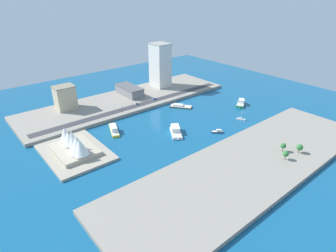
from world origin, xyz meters
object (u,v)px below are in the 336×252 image
Objects in this scene: ferry_white_commuter at (176,131)px; warehouse_low_gray at (129,90)px; hotel_broad_white at (160,65)px; sedan_silver at (137,104)px; sailboat_small_white at (241,119)px; traffic_light_waterfront at (122,108)px; ferry_green_doubledeck at (241,103)px; hatchback_blue at (155,99)px; barge_flat_brown at (180,106)px; patrol_launch_navy at (218,132)px; ferry_yellow_fast at (114,129)px; office_block_beige at (65,97)px; opera_landmark at (74,144)px.

warehouse_low_gray reaches higher than ferry_white_commuter.
sedan_silver is (-34.17, 59.43, -25.88)m from hotel_broad_white.
sedan_silver is at bearing 33.42° from sailboat_small_white.
traffic_light_waterfront is (84.18, 83.47, 6.67)m from sailboat_small_white.
hatchback_blue is at bearing 45.28° from ferry_green_doubledeck.
hatchback_blue reaches higher than barge_flat_brown.
ferry_white_commuter is 37.88m from patrol_launch_navy.
hatchback_blue is at bearing 21.79° from sailboat_small_white.
ferry_yellow_fast is 130.05m from hotel_broad_white.
warehouse_low_gray reaches higher than ferry_yellow_fast.
warehouse_low_gray reaches higher than ferry_green_doubledeck.
ferry_white_commuter is 0.94× the size of office_block_beige.
barge_flat_brown is at bearing -123.99° from office_block_beige.
hotel_broad_white reaches higher than ferry_green_doubledeck.
opera_landmark is (43.82, 151.24, 8.26)m from sailboat_small_white.
hotel_broad_white is 8.23× the size of traffic_light_waterfront.
ferry_yellow_fast is 45.62m from opera_landmark.
patrol_launch_navy reaches higher than barge_flat_brown.
hotel_broad_white reaches higher than hatchback_blue.
warehouse_low_gray is at bearing -40.40° from traffic_light_waterfront.
patrol_launch_navy is at bearing 95.47° from sailboat_small_white.
sailboat_small_white is 38.11m from patrol_launch_navy.
ferry_yellow_fast is 58.66m from sedan_silver.
ferry_yellow_fast is at bearing 46.37° from ferry_white_commuter.
ferry_white_commuter is 128.90m from hotel_broad_white.
ferry_yellow_fast is 5.74× the size of hatchback_blue.
ferry_white_commuter is at bearing -166.55° from traffic_light_waterfront.
ferry_green_doubledeck is 0.90× the size of ferry_white_commuter.
ferry_yellow_fast is (-4.58, 84.56, 0.96)m from barge_flat_brown.
ferry_green_doubledeck is at bearing -68.23° from patrol_launch_navy.
ferry_white_commuter is 4.71× the size of sedan_silver.
hatchback_blue is at bearing -0.75° from patrol_launch_navy.
barge_flat_brown is 0.86× the size of ferry_yellow_fast.
traffic_light_waterfront is at bearing 139.60° from warehouse_low_gray.
sailboat_small_white reaches higher than ferry_green_doubledeck.
ferry_yellow_fast is (33.84, 140.07, -0.23)m from ferry_green_doubledeck.
ferry_green_doubledeck reaches higher than sedan_silver.
sailboat_small_white is 1.03× the size of patrol_launch_navy.
ferry_green_doubledeck is 129.90m from traffic_light_waterfront.
hotel_broad_white is 1.28× the size of opera_landmark.
hatchback_blue is at bearing -113.58° from office_block_beige.
hatchback_blue is 0.99× the size of sedan_silver.
sedan_silver is (67.93, 92.38, 1.76)m from ferry_green_doubledeck.
ferry_green_doubledeck is 4.24× the size of sedan_silver.
sedan_silver is at bearing 160.83° from warehouse_low_gray.
hotel_broad_white is at bearing -19.52° from barge_flat_brown.
hotel_broad_white is at bearing -91.58° from office_block_beige.
ferry_white_commuter is 0.59× the size of warehouse_low_gray.
hatchback_blue is at bearing -67.27° from opera_landmark.
sedan_silver is at bearing 53.67° from ferry_green_doubledeck.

